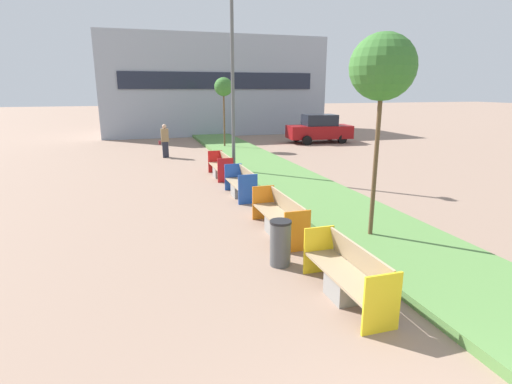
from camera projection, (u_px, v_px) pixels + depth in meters
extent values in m
cube|color=#568442|center=(295.00, 184.00, 14.75)|extent=(2.80, 120.00, 0.18)
cube|color=#939EAD|center=(211.00, 86.00, 32.85)|extent=(17.14, 7.38, 7.42)
cube|color=#1E2333|center=(220.00, 81.00, 29.30)|extent=(14.40, 0.08, 1.20)
cube|color=gray|center=(345.00, 287.00, 6.85)|extent=(0.52, 0.60, 0.42)
cube|color=tan|center=(346.00, 275.00, 6.79)|extent=(0.58, 2.07, 0.05)
cube|color=tan|center=(361.00, 259.00, 6.80)|extent=(0.14, 1.98, 0.48)
cube|color=yellow|center=(382.00, 304.00, 5.81)|extent=(0.62, 0.04, 0.94)
cube|color=yellow|center=(319.00, 250.00, 7.76)|extent=(0.62, 0.04, 0.94)
cube|color=gray|center=(278.00, 225.00, 9.94)|extent=(0.52, 0.60, 0.42)
cube|color=tan|center=(278.00, 217.00, 9.88)|extent=(0.58, 2.38, 0.05)
cube|color=tan|center=(289.00, 206.00, 9.89)|extent=(0.14, 2.28, 0.48)
cube|color=orange|center=(297.00, 232.00, 8.75)|extent=(0.62, 0.04, 0.94)
cube|color=orange|center=(263.00, 202.00, 10.99)|extent=(0.62, 0.04, 0.94)
cube|color=gray|center=(240.00, 190.00, 13.37)|extent=(0.52, 0.60, 0.42)
cube|color=tan|center=(240.00, 184.00, 13.31)|extent=(0.58, 1.86, 0.05)
cube|color=tan|center=(248.00, 175.00, 13.32)|extent=(0.14, 1.78, 0.48)
cube|color=blue|center=(248.00, 189.00, 12.42)|extent=(0.62, 0.04, 0.94)
cube|color=blue|center=(233.00, 177.00, 14.18)|extent=(0.62, 0.04, 0.94)
cube|color=gray|center=(220.00, 172.00, 16.32)|extent=(0.52, 0.60, 0.42)
cube|color=tan|center=(220.00, 166.00, 16.26)|extent=(0.58, 1.96, 0.05)
cube|color=tan|center=(226.00, 160.00, 16.27)|extent=(0.14, 1.88, 0.48)
cube|color=red|center=(226.00, 170.00, 15.33)|extent=(0.62, 0.04, 0.94)
cube|color=red|center=(215.00, 161.00, 17.18)|extent=(0.62, 0.04, 0.94)
cylinder|color=#4C4F51|center=(280.00, 244.00, 8.09)|extent=(0.43, 0.43, 0.90)
cylinder|color=black|center=(281.00, 222.00, 7.98)|extent=(0.44, 0.44, 0.05)
cylinder|color=#56595B|center=(233.00, 83.00, 15.89)|extent=(0.14, 0.14, 7.49)
cylinder|color=brown|center=(375.00, 167.00, 9.04)|extent=(0.10, 0.10, 3.57)
sphere|color=#38702D|center=(383.00, 67.00, 8.50)|extent=(1.43, 1.43, 1.43)
cylinder|color=brown|center=(224.00, 121.00, 23.60)|extent=(0.10, 0.10, 3.32)
sphere|color=#38702D|center=(224.00, 87.00, 23.11)|extent=(1.07, 1.07, 1.07)
cube|color=#232633|center=(166.00, 150.00, 20.91)|extent=(0.30, 0.22, 0.83)
cube|color=olive|center=(165.00, 135.00, 20.72)|extent=(0.38, 0.24, 0.67)
sphere|color=tan|center=(164.00, 126.00, 20.61)|extent=(0.23, 0.23, 0.23)
cube|color=maroon|center=(160.00, 143.00, 20.74)|extent=(0.12, 0.20, 0.18)
cube|color=maroon|center=(319.00, 132.00, 26.63)|extent=(4.35, 2.17, 0.84)
cube|color=black|center=(320.00, 120.00, 26.43)|extent=(2.24, 1.75, 0.72)
cylinder|color=black|center=(342.00, 139.00, 26.26)|extent=(0.60, 0.20, 0.60)
cylinder|color=black|center=(330.00, 136.00, 27.92)|extent=(0.60, 0.20, 0.60)
cylinder|color=black|center=(307.00, 140.00, 25.54)|extent=(0.60, 0.20, 0.60)
cylinder|color=black|center=(296.00, 137.00, 27.21)|extent=(0.60, 0.20, 0.60)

